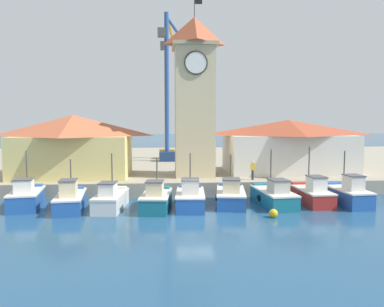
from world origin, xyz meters
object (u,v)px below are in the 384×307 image
Objects in this scene: fishing_boat_right_outer at (312,194)px; mooring_buoy at (273,213)px; port_crane_far at (167,106)px; fishing_boat_left_inner at (111,199)px; warehouse_right at (288,146)px; warehouse_left at (74,145)px; fishing_boat_right_inner at (274,196)px; fishing_boat_center at (190,198)px; port_crane_near at (167,105)px; dock_worker_near_tower at (253,170)px; fishing_boat_left_outer at (70,199)px; clock_tower at (194,94)px; fishing_boat_far_right at (348,194)px; fishing_boat_mid_left at (156,199)px; fishing_boat_far_left at (26,197)px; fishing_boat_mid_right at (231,196)px.

fishing_boat_right_outer is 5.64m from mooring_buoy.
port_crane_far is at bearing 114.86° from fishing_boat_right_outer.
fishing_boat_left_inner is at bearing 163.81° from mooring_buoy.
warehouse_right is 21.77× the size of mooring_buoy.
warehouse_left is at bearing 118.37° from fishing_boat_left_inner.
warehouse_left reaches higher than fishing_boat_right_inner.
port_crane_near is at bearing 94.13° from fishing_boat_center.
dock_worker_near_tower is (7.30, -15.78, -6.24)m from port_crane_near.
clock_tower is at bearing 38.92° from fishing_boat_left_outer.
fishing_boat_far_right is 0.24× the size of port_crane_far.
fishing_boat_mid_left is at bearing -178.30° from fishing_boat_far_right.
fishing_boat_far_left is at bearing 167.06° from mooring_buoy.
warehouse_right is (7.35, 8.94, 3.15)m from fishing_boat_mid_right.
fishing_boat_mid_right reaches higher than fishing_boat_left_outer.
port_crane_near is at bearing 137.21° from warehouse_right.
fishing_boat_far_left is 0.95× the size of fishing_boat_left_inner.
fishing_boat_right_inner is 3.07m from fishing_boat_right_outer.
dock_worker_near_tower is (7.29, -19.36, -6.22)m from port_crane_far.
fishing_boat_center is at bearing -137.38° from warehouse_right.
fishing_boat_right_inner is 12.21m from clock_tower.
fishing_boat_left_inner is (2.85, 0.04, -0.04)m from fishing_boat_left_outer.
fishing_boat_left_inner is 0.26× the size of port_crane_near.
fishing_boat_right_outer is at bearing -65.14° from port_crane_far.
warehouse_right reaches higher than fishing_boat_right_outer.
fishing_boat_right_inner is 10.54m from warehouse_right.
port_crane_near is at bearing 54.34° from warehouse_left.
fishing_boat_center is 6.17m from mooring_buoy.
fishing_boat_right_inner is (3.26, -0.24, -0.00)m from fishing_boat_mid_right.
fishing_boat_far_right is (5.60, -0.35, 0.09)m from fishing_boat_right_inner.
clock_tower reaches higher than fishing_boat_right_outer.
port_crane_near is at bearing 87.33° from fishing_boat_mid_left.
port_crane_near is at bearing 62.17° from fishing_boat_far_left.
fishing_boat_left_inner is at bearing -131.13° from clock_tower.
fishing_boat_far_left is 0.24× the size of port_crane_far.
fishing_boat_right_outer is 8.46× the size of mooring_buoy.
warehouse_left reaches higher than fishing_boat_far_left.
mooring_buoy is 8.25m from dock_worker_near_tower.
mooring_buoy is (11.09, -3.22, -0.43)m from fishing_boat_left_inner.
port_crane_far is (-10.92, 23.58, 7.53)m from fishing_boat_right_outer.
fishing_boat_right_outer is 3.01× the size of dock_worker_near_tower.
fishing_boat_mid_right is (15.10, -0.17, -0.07)m from fishing_boat_far_left.
port_crane_far is at bearing 73.58° from fishing_boat_left_outer.
clock_tower is (-2.20, 7.09, 8.09)m from fishing_boat_mid_right.
fishing_boat_left_inner is at bearing 178.89° from fishing_boat_center.
port_crane_near is (10.48, 19.85, 7.51)m from fishing_boat_far_left.
fishing_boat_center is at bearing -4.13° from fishing_boat_far_left.
fishing_boat_mid_right is 25.20m from port_crane_far.
warehouse_right is at bearing 26.60° from fishing_boat_left_outer.
fishing_boat_far_left is 24.30m from warehouse_right.
fishing_boat_left_outer is 3.14× the size of dock_worker_near_tower.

